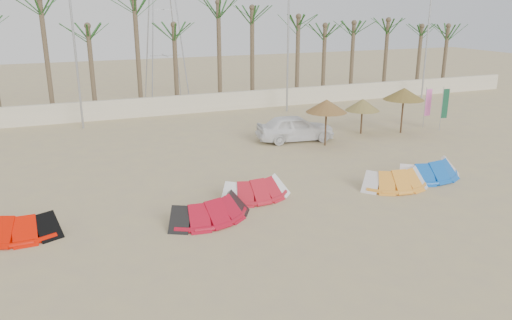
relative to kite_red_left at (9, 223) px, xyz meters
name	(u,v)px	position (x,y,z in m)	size (l,w,h in m)	color
ground	(328,253)	(9.25, -5.18, -0.42)	(120.00, 120.00, 0.00)	tan
boundary_wall	(171,105)	(9.25, 16.82, 0.23)	(60.00, 0.30, 1.30)	beige
palm_line	(171,18)	(9.92, 18.32, 6.03)	(52.00, 4.00, 7.70)	brown
lamp_b	(74,33)	(3.28, 14.82, 5.35)	(1.25, 0.14, 11.00)	#A5A8AD
lamp_c	(289,29)	(17.28, 14.82, 5.35)	(1.25, 0.14, 11.00)	#A5A8AD
lamp_d	(429,26)	(29.28, 14.82, 5.35)	(1.25, 0.14, 11.00)	#A5A8AD
pylon	(167,99)	(10.25, 22.82, -0.42)	(3.00, 3.00, 14.00)	#A5A8AD
kite_red_left	(9,223)	(0.00, 0.00, 0.00)	(3.66, 2.46, 0.90)	red
kite_red_mid	(208,207)	(6.58, -1.20, 0.00)	(3.45, 2.22, 0.90)	#A80B1F
kite_red_right	(253,187)	(8.86, 0.14, 0.00)	(2.98, 1.69, 0.90)	red
kite_orange	(392,177)	(14.74, -0.95, 0.00)	(3.11, 1.80, 0.90)	orange
kite_blue	(426,168)	(16.90, -0.48, 0.00)	(3.45, 1.82, 0.90)	blue
parasol_left	(327,106)	(15.30, 5.76, 1.77)	(2.22, 2.22, 2.55)	#4C331E
parasol_mid	(363,105)	(18.58, 7.26, 1.33)	(2.03, 2.03, 2.10)	#4C331E
parasol_right	(404,94)	(20.92, 6.54, 1.93)	(2.41, 2.41, 2.71)	#4C331E
flag_pink	(427,104)	(23.18, 7.07, 1.10)	(0.45, 0.05, 2.56)	#A5A8AD
flag_green	(444,105)	(23.52, 5.99, 1.20)	(0.45, 0.07, 2.73)	#A5A8AD
car	(295,128)	(14.21, 7.28, 0.32)	(1.75, 4.35, 1.48)	white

